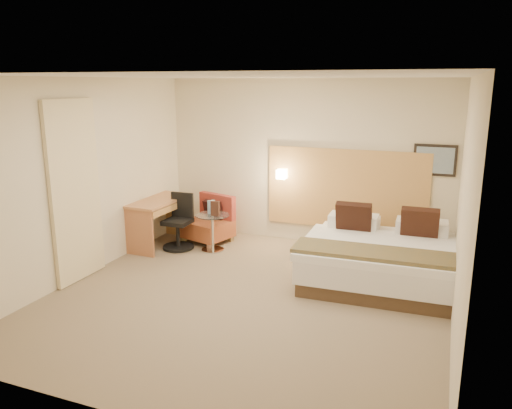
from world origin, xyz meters
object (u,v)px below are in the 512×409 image
at_px(side_table, 212,231).
at_px(bed, 382,257).
at_px(desk, 161,209).
at_px(desk_chair, 179,226).
at_px(lounge_chair, 210,223).

bearing_deg(side_table, bed, -5.04).
distance_m(side_table, desk, 0.96).
relative_size(bed, desk, 1.68).
height_order(bed, desk_chair, bed).
xyz_separation_m(bed, desk, (-3.60, 0.19, 0.29)).
xyz_separation_m(desk, desk_chair, (0.35, -0.03, -0.24)).
height_order(desk, desk_chair, desk_chair).
relative_size(side_table, desk, 0.47).
distance_m(bed, side_table, 2.69).
height_order(side_table, desk, desk).
distance_m(bed, desk_chair, 3.25).
bearing_deg(lounge_chair, bed, -12.79).
distance_m(bed, lounge_chair, 3.03).
bearing_deg(lounge_chair, desk, -143.27).
xyz_separation_m(bed, side_table, (-2.68, 0.24, 0.01)).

